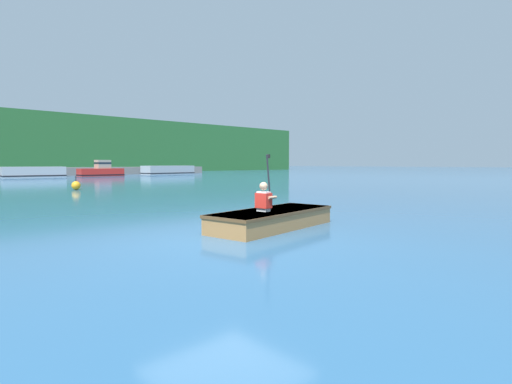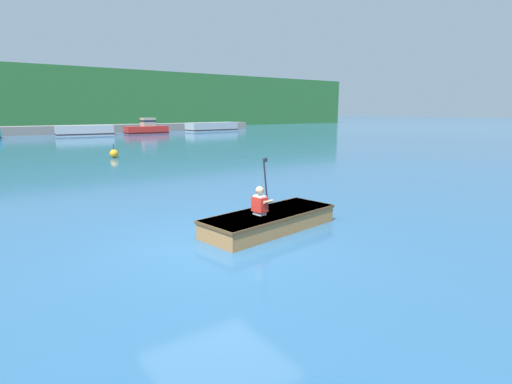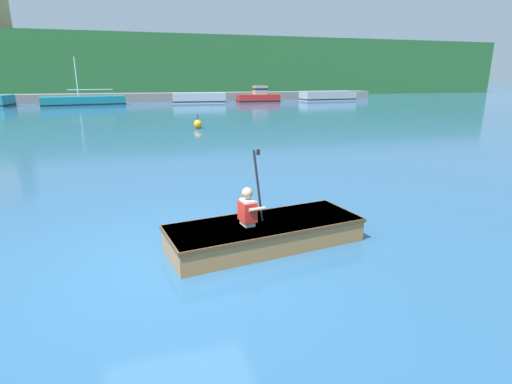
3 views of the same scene
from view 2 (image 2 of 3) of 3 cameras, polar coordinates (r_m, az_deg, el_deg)
ground_plane at (r=7.56m, az=-5.73°, el=-7.65°), size 300.00×300.00×0.00m
marina_dock at (r=48.12m, az=-31.58°, el=7.44°), size 56.26×2.40×0.90m
moored_boat_dock_west_inner at (r=50.20m, az=-6.35°, el=9.22°), size 6.43×2.59×1.07m
moored_boat_dock_center_near at (r=44.33m, az=-23.27°, el=8.04°), size 5.55×2.36×1.03m
moored_boat_dock_east_inner at (r=45.90m, az=-15.33°, el=8.77°), size 4.57×1.70×1.72m
rowboat_foreground at (r=8.49m, az=2.18°, el=-3.90°), size 3.25×1.58×0.38m
person_paddler at (r=8.15m, az=0.57°, el=-1.42°), size 0.40×0.39×1.16m
channel_buoy at (r=22.83m, az=-19.62°, el=5.20°), size 0.44×0.44×0.72m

